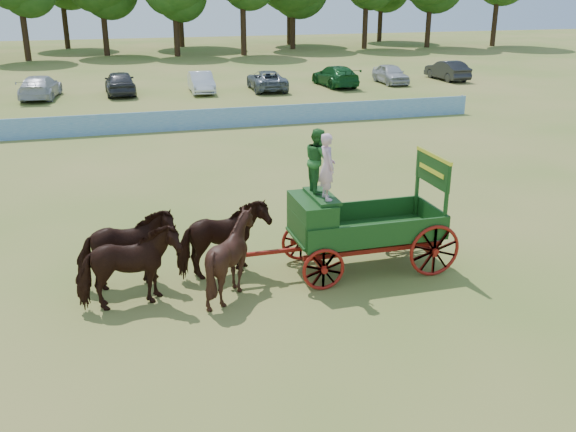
# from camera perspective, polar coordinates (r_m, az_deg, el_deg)

# --- Properties ---
(ground) EXTENTS (160.00, 160.00, 0.00)m
(ground) POSITION_cam_1_polar(r_m,az_deg,el_deg) (18.42, 11.57, -3.28)
(ground) COLOR olive
(ground) RESTS_ON ground
(horse_lead_left) EXTENTS (2.47, 1.37, 1.98)m
(horse_lead_left) POSITION_cam_1_polar(r_m,az_deg,el_deg) (15.21, -13.98, -4.51)
(horse_lead_left) COLOR black
(horse_lead_left) RESTS_ON ground
(horse_lead_right) EXTENTS (2.47, 1.36, 1.98)m
(horse_lead_right) POSITION_cam_1_polar(r_m,az_deg,el_deg) (16.22, -14.17, -2.95)
(horse_lead_right) COLOR black
(horse_lead_right) RESTS_ON ground
(horse_wheel_left) EXTENTS (2.05, 1.89, 1.99)m
(horse_wheel_left) POSITION_cam_1_polar(r_m,az_deg,el_deg) (15.42, -5.05, -3.60)
(horse_wheel_left) COLOR black
(horse_wheel_left) RESTS_ON ground
(horse_wheel_right) EXTENTS (2.52, 1.55, 1.98)m
(horse_wheel_right) POSITION_cam_1_polar(r_m,az_deg,el_deg) (16.42, -5.80, -2.13)
(horse_wheel_right) COLOR black
(horse_wheel_right) RESTS_ON ground
(farm_dray) EXTENTS (6.00, 2.00, 3.80)m
(farm_dray) POSITION_cam_1_polar(r_m,az_deg,el_deg) (16.43, 4.60, 0.51)
(farm_dray) COLOR maroon
(farm_dray) RESTS_ON ground
(sponsor_banner) EXTENTS (26.00, 0.08, 1.05)m
(sponsor_banner) POSITION_cam_1_polar(r_m,az_deg,el_deg) (34.32, -3.75, 8.79)
(sponsor_banner) COLOR #206FB1
(sponsor_banner) RESTS_ON ground
(parked_cars) EXTENTS (45.93, 7.13, 1.64)m
(parked_cars) POSITION_cam_1_polar(r_m,az_deg,el_deg) (45.59, -12.72, 11.41)
(parked_cars) COLOR silver
(parked_cars) RESTS_ON ground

